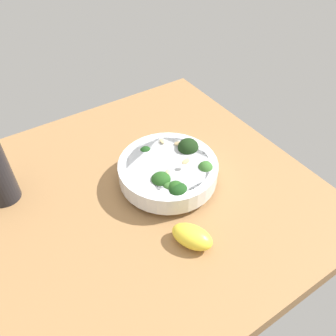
{
  "coord_description": "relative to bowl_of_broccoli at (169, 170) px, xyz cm",
  "views": [
    {
      "loc": [
        -43.89,
        22.66,
        52.85
      ],
      "look_at": [
        -0.86,
        -5.54,
        4.0
      ],
      "focal_mm": 36.57,
      "sensor_mm": 36.0,
      "label": 1
    }
  ],
  "objects": [
    {
      "name": "ground_plane",
      "position": [
        1.09,
        5.69,
        -5.65
      ],
      "size": [
        68.14,
        68.14,
        4.36
      ],
      "primitive_type": "cube",
      "color": "#996D42"
    },
    {
      "name": "bowl_of_broccoli",
      "position": [
        0.0,
        0.0,
        0.0
      ],
      "size": [
        20.67,
        20.67,
        7.99
      ],
      "color": "white",
      "rests_on": "ground_plane"
    },
    {
      "name": "lemon_wedge",
      "position": [
        -15.18,
        5.1,
        -1.58
      ],
      "size": [
        9.03,
        7.61,
        3.78
      ],
      "primitive_type": "ellipsoid",
      "rotation": [
        0.0,
        0.0,
        0.47
      ],
      "color": "yellow",
      "rests_on": "ground_plane"
    }
  ]
}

